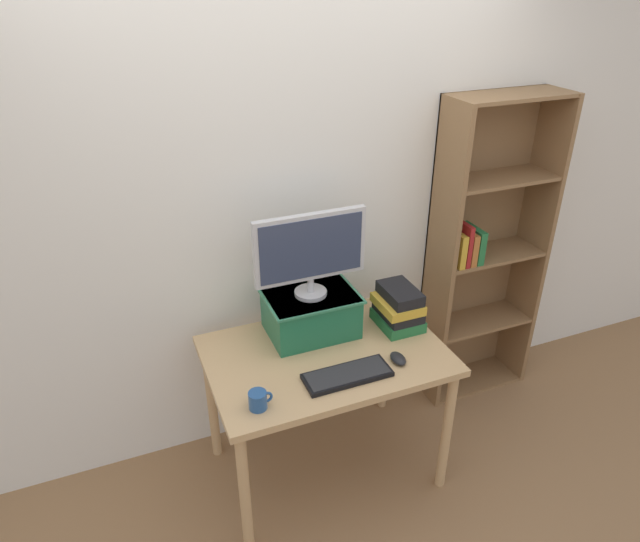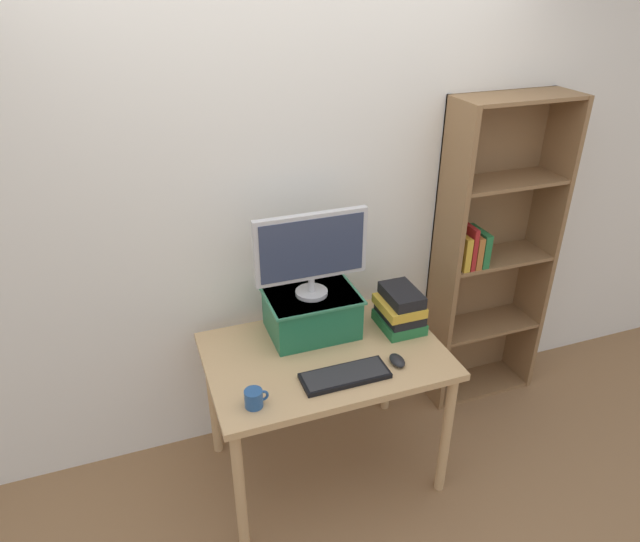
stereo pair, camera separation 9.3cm
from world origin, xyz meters
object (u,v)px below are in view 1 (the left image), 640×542
object	(u,v)px
coffee_mug	(258,400)
computer_mouse	(398,358)
bookshelf_unit	(482,252)
desk	(326,368)
book_stack	(398,308)
computer_monitor	(311,250)
riser_box	(311,312)
keyboard	(347,375)

from	to	relation	value
coffee_mug	computer_mouse	bearing A→B (deg)	4.57
bookshelf_unit	coffee_mug	distance (m)	1.67
desk	book_stack	xyz separation A→B (m)	(0.43, 0.08, 0.20)
computer_monitor	riser_box	bearing A→B (deg)	90.00
keyboard	book_stack	xyz separation A→B (m)	(0.41, 0.29, 0.09)
book_stack	bookshelf_unit	bearing A→B (deg)	21.27
computer_monitor	book_stack	distance (m)	0.57
riser_box	coffee_mug	distance (m)	0.61
computer_monitor	coffee_mug	world-z (taller)	computer_monitor
desk	computer_monitor	xyz separation A→B (m)	(0.00, 0.19, 0.55)
computer_monitor	book_stack	size ratio (longest dim) A/B	2.20
desk	bookshelf_unit	bearing A→B (deg)	17.28
riser_box	computer_mouse	xyz separation A→B (m)	(0.29, -0.39, -0.10)
bookshelf_unit	coffee_mug	xyz separation A→B (m)	(-1.55, -0.60, -0.12)
bookshelf_unit	desk	bearing A→B (deg)	-162.72
keyboard	coffee_mug	size ratio (longest dim) A/B	3.81
computer_monitor	computer_mouse	xyz separation A→B (m)	(0.29, -0.39, -0.44)
keyboard	computer_mouse	xyz separation A→B (m)	(0.27, 0.01, 0.01)
computer_monitor	keyboard	bearing A→B (deg)	-87.54
desk	riser_box	bearing A→B (deg)	89.41
bookshelf_unit	book_stack	distance (m)	0.76
coffee_mug	riser_box	bearing A→B (deg)	47.16
coffee_mug	desk	bearing A→B (deg)	31.26
riser_box	computer_mouse	world-z (taller)	riser_box
coffee_mug	computer_monitor	bearing A→B (deg)	47.06
computer_monitor	bookshelf_unit	bearing A→B (deg)	8.04
computer_mouse	computer_monitor	bearing A→B (deg)	126.39
computer_monitor	computer_mouse	bearing A→B (deg)	-53.61
bookshelf_unit	coffee_mug	bearing A→B (deg)	-158.72
book_stack	coffee_mug	world-z (taller)	book_stack
riser_box	computer_monitor	distance (m)	0.34
computer_monitor	keyboard	distance (m)	0.60
computer_mouse	book_stack	bearing A→B (deg)	61.77
riser_box	keyboard	xyz separation A→B (m)	(0.02, -0.40, -0.10)
bookshelf_unit	computer_mouse	size ratio (longest dim) A/B	17.73
keyboard	computer_monitor	bearing A→B (deg)	92.46
desk	computer_mouse	size ratio (longest dim) A/B	10.94
riser_box	desk	bearing A→B (deg)	-90.59
desk	book_stack	world-z (taller)	book_stack
desk	computer_monitor	size ratio (longest dim) A/B	2.05
computer_monitor	desk	bearing A→B (deg)	-90.59
riser_box	coffee_mug	world-z (taller)	riser_box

